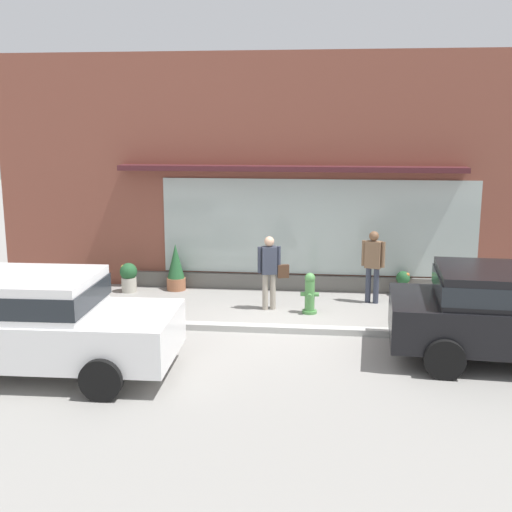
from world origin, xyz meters
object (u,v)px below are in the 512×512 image
parked_car_white (24,318)px  potted_plant_window_left (403,282)px  potted_plant_window_center (176,268)px  potted_plant_trailing_edge (90,278)px  pedestrian_with_handbag (270,268)px  fire_hydrant (310,293)px  potted_plant_corner_tall (129,276)px  pedestrian_passerby (373,261)px

parked_car_white → potted_plant_window_left: bearing=38.4°
potted_plant_window_center → potted_plant_window_left: 5.28m
potted_plant_window_left → potted_plant_trailing_edge: bearing=-177.3°
parked_car_white → potted_plant_trailing_edge: bearing=98.0°
potted_plant_window_center → potted_plant_trailing_edge: potted_plant_window_center is taller
potted_plant_window_center → pedestrian_with_handbag: bearing=-30.3°
potted_plant_window_center → potted_plant_window_left: size_ratio=1.92×
fire_hydrant → potted_plant_window_center: (-3.20, 1.57, 0.11)m
parked_car_white → fire_hydrant: bearing=39.2°
potted_plant_trailing_edge → potted_plant_corner_tall: 0.94m
pedestrian_passerby → parked_car_white: bearing=-121.3°
potted_plant_window_left → pedestrian_with_handbag: bearing=-153.9°
potted_plant_trailing_edge → potted_plant_corner_tall: potted_plant_corner_tall is taller
parked_car_white → potted_plant_corner_tall: parked_car_white is taller
pedestrian_with_handbag → pedestrian_passerby: pedestrian_passerby is taller
potted_plant_window_center → potted_plant_window_left: (5.28, 0.05, -0.21)m
fire_hydrant → potted_plant_corner_tall: bearing=163.4°
potted_plant_trailing_edge → potted_plant_window_left: bearing=2.7°
pedestrian_with_handbag → potted_plant_window_left: (2.92, 1.43, -0.59)m
pedestrian_passerby → potted_plant_window_left: bearing=61.4°
potted_plant_trailing_edge → potted_plant_window_left: potted_plant_window_left is taller
fire_hydrant → potted_plant_window_left: bearing=37.9°
parked_car_white → potted_plant_window_center: (1.17, 5.32, -0.37)m
pedestrian_passerby → potted_plant_corner_tall: size_ratio=2.32×
potted_plant_corner_tall → potted_plant_trailing_edge: bearing=179.4°
fire_hydrant → potted_plant_window_center: bearing=153.9°
fire_hydrant → potted_plant_corner_tall: (-4.26, 1.27, -0.06)m
parked_car_white → potted_plant_trailing_edge: parked_car_white is taller
fire_hydrant → potted_plant_window_center: potted_plant_window_center is taller
pedestrian_passerby → parked_car_white: 7.39m
pedestrian_with_handbag → pedestrian_passerby: size_ratio=0.99×
pedestrian_passerby → pedestrian_with_handbag: bearing=-141.6°
potted_plant_corner_tall → potted_plant_window_left: 6.35m
potted_plant_corner_tall → pedestrian_with_handbag: bearing=-17.5°
pedestrian_passerby → potted_plant_trailing_edge: bearing=-163.6°
fire_hydrant → potted_plant_corner_tall: fire_hydrant is taller
fire_hydrant → pedestrian_passerby: size_ratio=0.54×
pedestrian_with_handbag → potted_plant_window_left: bearing=11.7°
pedestrian_with_handbag → potted_plant_trailing_edge: bearing=151.7°
fire_hydrant → potted_plant_trailing_edge: bearing=166.2°
pedestrian_with_handbag → potted_plant_window_center: (-2.36, 1.38, -0.38)m
pedestrian_passerby → potted_plant_trailing_edge: size_ratio=2.83×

